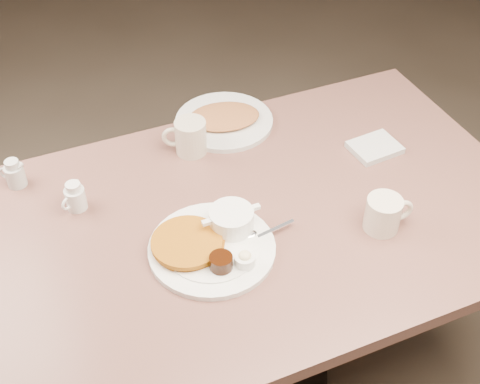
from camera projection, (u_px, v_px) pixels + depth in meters
name	position (u px, v px, depth m)	size (l,w,h in m)	color
diner_table	(243.00, 262.00, 1.73)	(1.50, 0.90, 0.75)	#84564C
main_plate	(213.00, 241.00, 1.52)	(0.37, 0.31, 0.07)	white
coffee_mug_near	(384.00, 213.00, 1.56)	(0.13, 0.10, 0.09)	#F1E4CE
napkin	(375.00, 148.00, 1.81)	(0.14, 0.12, 0.02)	silver
coffee_mug_far	(190.00, 137.00, 1.78)	(0.14, 0.12, 0.10)	beige
creamer_left	(75.00, 197.00, 1.61)	(0.07, 0.06, 0.08)	white
creamer_right	(15.00, 174.00, 1.68)	(0.07, 0.06, 0.08)	silver
hash_plate	(224.00, 120.00, 1.90)	(0.34, 0.34, 0.04)	silver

